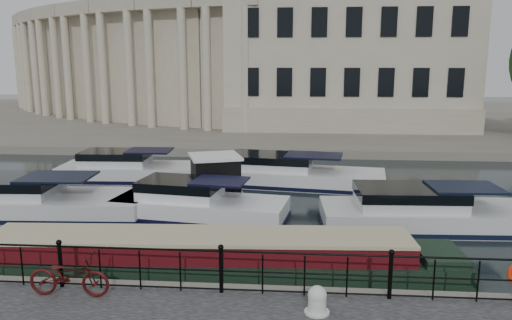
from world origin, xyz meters
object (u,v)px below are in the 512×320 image
at_px(bicycle, 69,276).
at_px(harbour_hut, 215,181).
at_px(narrowboat, 200,262).
at_px(mooring_bollard, 317,300).

height_order(bicycle, harbour_hut, harbour_hut).
bearing_deg(narrowboat, bicycle, -136.52).
height_order(mooring_bollard, narrowboat, narrowboat).
xyz_separation_m(bicycle, narrowboat, (2.60, 2.74, -0.70)).
height_order(bicycle, narrowboat, bicycle).
relative_size(bicycle, narrowboat, 0.13).
bearing_deg(mooring_bollard, harbour_hut, 110.66).
bearing_deg(harbour_hut, bicycle, -119.11).
xyz_separation_m(narrowboat, harbour_hut, (-0.75, 7.48, 0.59)).
distance_m(mooring_bollard, harbour_hut, 11.31).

